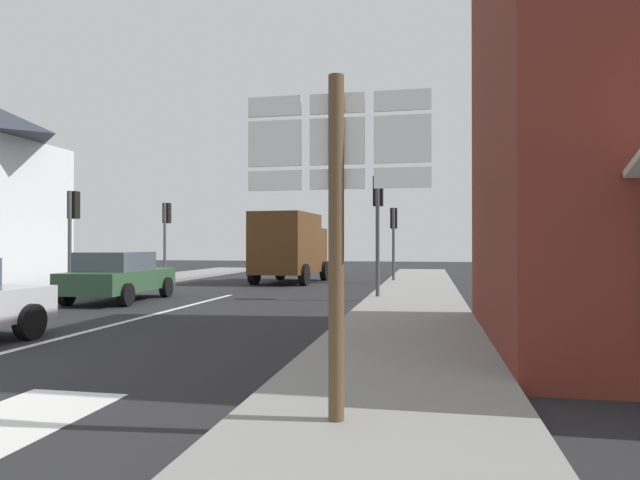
{
  "coord_description": "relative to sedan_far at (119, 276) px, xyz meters",
  "views": [
    {
      "loc": [
        6.5,
        -5.64,
        1.69
      ],
      "look_at": [
        2.82,
        13.24,
        1.85
      ],
      "focal_mm": 31.27,
      "sensor_mm": 36.0,
      "label": 1
    }
  ],
  "objects": [
    {
      "name": "lane_turn_arrow",
      "position": [
        5.15,
        -10.49,
        -0.75
      ],
      "size": [
        1.2,
        2.2,
        0.01
      ],
      "primitive_type": "cube",
      "color": "silver",
      "rests_on": "ground"
    },
    {
      "name": "traffic_light_far_right",
      "position": [
        7.56,
        9.42,
        1.68
      ],
      "size": [
        0.3,
        0.49,
        3.29
      ],
      "color": "#47474C",
      "rests_on": "ground"
    },
    {
      "name": "ground_plane",
      "position": [
        2.56,
        0.51,
        -0.76
      ],
      "size": [
        80.0,
        80.0,
        0.0
      ],
      "primitive_type": "plane",
      "color": "#232326"
    },
    {
      "name": "traffic_light_near_left",
      "position": [
        -2.44,
        1.27,
        1.79
      ],
      "size": [
        0.3,
        0.49,
        3.45
      ],
      "color": "#47474C",
      "rests_on": "ground"
    },
    {
      "name": "traffic_light_far_left",
      "position": [
        -2.44,
        7.93,
        1.87
      ],
      "size": [
        0.3,
        0.49,
        3.55
      ],
      "color": "#47474C",
      "rests_on": "ground"
    },
    {
      "name": "delivery_truck",
      "position": [
        3.04,
        8.77,
        0.89
      ],
      "size": [
        2.76,
        5.13,
        3.05
      ],
      "color": "#4C2D14",
      "rests_on": "ground"
    },
    {
      "name": "traffic_light_near_right",
      "position": [
        7.56,
        1.71,
        2.02
      ],
      "size": [
        0.3,
        0.49,
        3.76
      ],
      "color": "#47474C",
      "rests_on": "ground"
    },
    {
      "name": "lane_centre_stripe",
      "position": [
        2.56,
        -3.49,
        -0.75
      ],
      "size": [
        0.16,
        12.0,
        0.01
      ],
      "primitive_type": "cube",
      "color": "silver",
      "rests_on": "ground"
    },
    {
      "name": "sedan_far",
      "position": [
        0.0,
        0.0,
        0.0
      ],
      "size": [
        2.17,
        4.3,
        1.47
      ],
      "color": "#2D5133",
      "rests_on": "ground"
    },
    {
      "name": "sidewalk_right",
      "position": [
        8.65,
        -1.49,
        -0.69
      ],
      "size": [
        2.78,
        44.0,
        0.14
      ],
      "primitive_type": "cube",
      "color": "gray",
      "rests_on": "ground"
    },
    {
      "name": "route_sign_post",
      "position": [
        8.26,
        -10.24,
        1.24
      ],
      "size": [
        1.66,
        0.14,
        3.2
      ],
      "color": "brown",
      "rests_on": "ground"
    }
  ]
}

